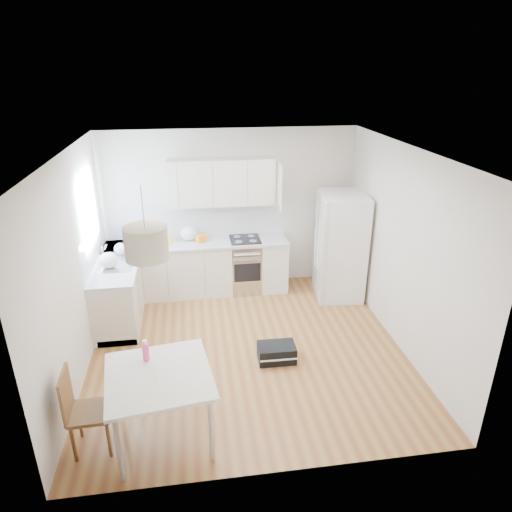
{
  "coord_description": "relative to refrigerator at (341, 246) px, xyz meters",
  "views": [
    {
      "loc": [
        -0.65,
        -5.27,
        3.65
      ],
      "look_at": [
        0.18,
        0.4,
        1.21
      ],
      "focal_mm": 32.0,
      "sensor_mm": 36.0,
      "label": 1
    }
  ],
  "objects": [
    {
      "name": "drink_bottle",
      "position": [
        -2.94,
        -2.63,
        0.06
      ],
      "size": [
        0.09,
        0.09,
        0.24
      ],
      "primitive_type": "cylinder",
      "rotation": [
        0.0,
        0.0,
        -0.29
      ],
      "color": "#EF4281",
      "rests_on": "dining_table"
    },
    {
      "name": "counter_left",
      "position": [
        -3.54,
        -0.2,
        0.03
      ],
      "size": [
        0.64,
        1.82,
        0.04
      ],
      "primitive_type": "cube",
      "color": "#A9ACAE",
      "rests_on": "cabinets_left"
    },
    {
      "name": "refrigerator",
      "position": [
        0.0,
        0.0,
        0.0
      ],
      "size": [
        0.93,
        0.96,
        1.74
      ],
      "primitive_type": null,
      "rotation": [
        0.0,
        0.0,
        -0.11
      ],
      "color": "white",
      "rests_on": "floor"
    },
    {
      "name": "dining_chair",
      "position": [
        -3.51,
        -2.91,
        -0.41
      ],
      "size": [
        0.41,
        0.41,
        0.93
      ],
      "primitive_type": null,
      "rotation": [
        0.0,
        0.0,
        0.04
      ],
      "color": "#533419",
      "rests_on": "floor"
    },
    {
      "name": "floor",
      "position": [
        -1.74,
        -1.4,
        -0.87
      ],
      "size": [
        4.2,
        4.2,
        0.0
      ],
      "primitive_type": "plane",
      "color": "brown",
      "rests_on": "ground"
    },
    {
      "name": "range_oven",
      "position": [
        -1.54,
        0.4,
        -0.43
      ],
      "size": [
        0.5,
        0.61,
        0.88
      ],
      "primitive_type": null,
      "color": "#B6B8BB",
      "rests_on": "floor"
    },
    {
      "name": "backsplash_back",
      "position": [
        -2.34,
        0.69,
        0.34
      ],
      "size": [
        3.0,
        0.01,
        0.58
      ],
      "primitive_type": "cube",
      "color": "white",
      "rests_on": "wall_back"
    },
    {
      "name": "grocery_bag_e",
      "position": [
        -3.61,
        -0.45,
        0.17
      ],
      "size": [
        0.26,
        0.22,
        0.24
      ],
      "primitive_type": "ellipsoid",
      "color": "white",
      "rests_on": "counter_left"
    },
    {
      "name": "ceiling",
      "position": [
        -1.74,
        -1.4,
        1.83
      ],
      "size": [
        4.2,
        4.2,
        0.0
      ],
      "primitive_type": "plane",
      "rotation": [
        3.14,
        0.0,
        0.0
      ],
      "color": "white",
      "rests_on": "wall_back"
    },
    {
      "name": "backsplash_left",
      "position": [
        -3.84,
        -0.2,
        0.34
      ],
      "size": [
        0.01,
        1.8,
        0.58
      ],
      "primitive_type": "cube",
      "color": "white",
      "rests_on": "wall_left"
    },
    {
      "name": "grocery_bag_d",
      "position": [
        -3.51,
        0.05,
        0.14
      ],
      "size": [
        0.2,
        0.17,
        0.18
      ],
      "primitive_type": "ellipsoid",
      "color": "white",
      "rests_on": "counter_back"
    },
    {
      "name": "cabinets_left",
      "position": [
        -3.54,
        -0.2,
        -0.43
      ],
      "size": [
        0.6,
        1.8,
        0.88
      ],
      "primitive_type": "cube",
      "color": "beige",
      "rests_on": "floor"
    },
    {
      "name": "upper_cabinets",
      "position": [
        -1.89,
        0.54,
        1.0
      ],
      "size": [
        1.7,
        0.32,
        0.75
      ],
      "primitive_type": "cube",
      "color": "beige",
      "rests_on": "wall_back"
    },
    {
      "name": "snack_orange",
      "position": [
        -2.26,
        0.42,
        0.11
      ],
      "size": [
        0.2,
        0.17,
        0.12
      ],
      "primitive_type": "cube",
      "rotation": [
        0.0,
        0.0,
        0.5
      ],
      "color": "orange",
      "rests_on": "counter_back"
    },
    {
      "name": "cabinets_back",
      "position": [
        -2.34,
        0.4,
        -0.43
      ],
      "size": [
        3.0,
        0.6,
        0.88
      ],
      "primitive_type": "cube",
      "color": "beige",
      "rests_on": "floor"
    },
    {
      "name": "grocery_bag_a",
      "position": [
        -3.38,
        0.46,
        0.17
      ],
      "size": [
        0.27,
        0.23,
        0.24
      ],
      "primitive_type": "ellipsoid",
      "color": "white",
      "rests_on": "counter_back"
    },
    {
      "name": "sink",
      "position": [
        -3.54,
        -0.25,
        0.04
      ],
      "size": [
        0.5,
        0.8,
        0.16
      ],
      "primitive_type": null,
      "color": "#B6B8BB",
      "rests_on": "counter_left"
    },
    {
      "name": "pendant_lamp",
      "position": [
        -2.81,
        -2.83,
        1.31
      ],
      "size": [
        0.41,
        0.41,
        0.3
      ],
      "primitive_type": "cylinder",
      "rotation": [
        0.0,
        0.0,
        -0.07
      ],
      "color": "beige",
      "rests_on": "ceiling"
    },
    {
      "name": "grocery_bag_b",
      "position": [
        -2.96,
        0.42,
        0.14
      ],
      "size": [
        0.21,
        0.18,
        0.19
      ],
      "primitive_type": "ellipsoid",
      "color": "white",
      "rests_on": "counter_back"
    },
    {
      "name": "wall_right",
      "position": [
        0.36,
        -1.4,
        0.48
      ],
      "size": [
        0.0,
        4.2,
        4.2
      ],
      "primitive_type": "plane",
      "rotation": [
        1.57,
        0.0,
        -1.57
      ],
      "color": "beige",
      "rests_on": "floor"
    },
    {
      "name": "grocery_bag_c",
      "position": [
        -2.46,
        0.51,
        0.17
      ],
      "size": [
        0.27,
        0.23,
        0.25
      ],
      "primitive_type": "ellipsoid",
      "color": "white",
      "rests_on": "counter_back"
    },
    {
      "name": "wall_back",
      "position": [
        -1.74,
        0.7,
        0.48
      ],
      "size": [
        4.2,
        0.0,
        4.2
      ],
      "primitive_type": "plane",
      "rotation": [
        1.57,
        0.0,
        0.0
      ],
      "color": "beige",
      "rests_on": "floor"
    },
    {
      "name": "counter_back",
      "position": [
        -2.34,
        0.4,
        0.03
      ],
      "size": [
        3.02,
        0.64,
        0.04
      ],
      "primitive_type": "cube",
      "color": "#A9ACAE",
      "rests_on": "cabinets_back"
    },
    {
      "name": "wall_left",
      "position": [
        -3.84,
        -1.4,
        0.48
      ],
      "size": [
        0.0,
        4.2,
        4.2
      ],
      "primitive_type": "plane",
      "rotation": [
        1.57,
        0.0,
        1.57
      ],
      "color": "beige",
      "rests_on": "floor"
    },
    {
      "name": "snack_red",
      "position": [
        -3.15,
        0.48,
        0.1
      ],
      "size": [
        0.18,
        0.15,
        0.11
      ],
      "primitive_type": "cube",
      "rotation": [
        0.0,
        0.0,
        0.41
      ],
      "color": "red",
      "rests_on": "counter_back"
    },
    {
      "name": "window_glassblock",
      "position": [
        -3.83,
        -0.25,
        0.88
      ],
      "size": [
        0.02,
        1.0,
        1.0
      ],
      "primitive_type": "cube",
      "color": "#BFE0F9",
      "rests_on": "wall_left"
    },
    {
      "name": "gym_bag",
      "position": [
        -1.39,
        -1.72,
        -0.76
      ],
      "size": [
        0.5,
        0.33,
        0.23
      ],
      "primitive_type": "cube",
      "rotation": [
        0.0,
        0.0,
        -0.02
      ],
      "color": "black",
      "rests_on": "floor"
    },
    {
      "name": "snack_yellow",
      "position": [
        -2.81,
        0.38,
        0.1
      ],
      "size": [
        0.18,
        0.12,
        0.11
      ],
      "primitive_type": "cube",
      "rotation": [
        0.0,
        0.0,
        0.11
      ],
      "color": "gold",
      "rests_on": "counter_back"
    },
    {
      "name": "dining_table",
      "position": [
        -2.81,
        -2.89,
        -0.15
      ],
      "size": [
        1.16,
        1.16,
        0.81
      ],
      "rotation": [
        0.0,
        0.0,
        0.14
      ],
      "color": "#BEB4A2",
      "rests_on": "floor"
    }
  ]
}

